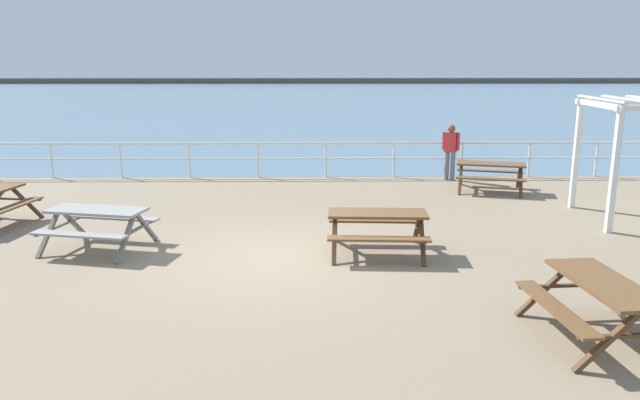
% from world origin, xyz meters
% --- Properties ---
extents(ground_plane, '(30.00, 24.00, 0.20)m').
position_xyz_m(ground_plane, '(0.00, 0.00, -0.10)').
color(ground_plane, gray).
extents(sea_band, '(142.00, 90.00, 0.01)m').
position_xyz_m(sea_band, '(0.00, 52.75, 0.00)').
color(sea_band, slate).
rests_on(sea_band, ground).
extents(distant_shoreline, '(142.00, 6.00, 1.80)m').
position_xyz_m(distant_shoreline, '(0.00, 95.75, 0.00)').
color(distant_shoreline, '#4C4C47').
rests_on(distant_shoreline, ground).
extents(seaward_railing, '(23.07, 0.07, 1.08)m').
position_xyz_m(seaward_railing, '(-0.00, 7.75, 0.76)').
color(seaward_railing, white).
rests_on(seaward_railing, ground).
extents(picnic_table_near_left, '(2.13, 1.92, 0.80)m').
position_xyz_m(picnic_table_near_left, '(5.50, 5.64, 0.58)').
color(picnic_table_near_left, brown).
rests_on(picnic_table_near_left, ground).
extents(picnic_table_near_right, '(1.67, 1.92, 0.80)m').
position_xyz_m(picnic_table_near_right, '(4.26, -3.35, 0.58)').
color(picnic_table_near_right, brown).
rests_on(picnic_table_near_right, ground).
extents(picnic_table_far_right, '(1.88, 1.63, 0.80)m').
position_xyz_m(picnic_table_far_right, '(1.81, 0.22, 0.58)').
color(picnic_table_far_right, brown).
rests_on(picnic_table_far_right, ground).
extents(picnic_table_seaward, '(2.08, 1.86, 0.80)m').
position_xyz_m(picnic_table_seaward, '(-3.42, 0.54, 0.58)').
color(picnic_table_seaward, gray).
rests_on(picnic_table_seaward, ground).
extents(visitor, '(0.48, 0.36, 1.66)m').
position_xyz_m(visitor, '(4.75, 7.24, 0.95)').
color(visitor, slate).
rests_on(visitor, ground).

